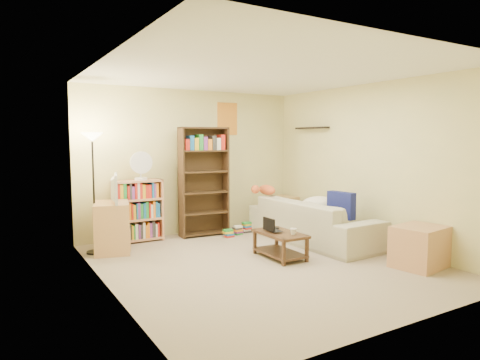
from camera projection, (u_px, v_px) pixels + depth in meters
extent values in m
plane|color=tan|center=(262.00, 263.00, 5.70)|extent=(4.50, 4.50, 0.00)
cube|color=beige|center=(191.00, 162.00, 7.51)|extent=(4.00, 0.04, 2.50)
cube|color=beige|center=(409.00, 186.00, 3.66)|extent=(4.00, 0.04, 2.50)
cube|color=beige|center=(107.00, 177.00, 4.56)|extent=(0.04, 4.50, 2.50)
cube|color=beige|center=(370.00, 165.00, 6.60)|extent=(0.04, 4.50, 2.50)
cube|color=white|center=(263.00, 72.00, 5.46)|extent=(4.00, 4.50, 0.04)
cube|color=red|center=(227.00, 119.00, 7.79)|extent=(0.40, 0.02, 0.58)
cube|color=black|center=(312.00, 128.00, 7.62)|extent=(0.12, 0.80, 0.03)
imported|color=#BCB89C|center=(313.00, 221.00, 6.88)|extent=(2.39, 1.06, 0.68)
cube|color=navy|center=(341.00, 205.00, 6.48)|extent=(0.19, 0.46, 0.40)
ellipsoid|color=white|center=(318.00, 205.00, 6.99)|extent=(0.63, 0.45, 0.27)
ellipsoid|color=orange|center=(267.00, 190.00, 7.45)|extent=(0.43, 0.20, 0.17)
sphere|color=orange|center=(255.00, 189.00, 7.32)|extent=(0.15, 0.15, 0.15)
cube|color=#452C1A|center=(280.00, 234.00, 5.94)|extent=(0.46, 0.81, 0.04)
cube|color=#452C1A|center=(280.00, 253.00, 5.96)|extent=(0.44, 0.77, 0.03)
cube|color=#452C1A|center=(284.00, 253.00, 5.55)|extent=(0.04, 0.04, 0.36)
cube|color=#452C1A|center=(307.00, 249.00, 5.74)|extent=(0.04, 0.04, 0.36)
cube|color=#452C1A|center=(255.00, 241.00, 6.16)|extent=(0.04, 0.04, 0.36)
cube|color=#452C1A|center=(277.00, 238.00, 6.35)|extent=(0.04, 0.04, 0.36)
imported|color=black|center=(276.00, 230.00, 6.02)|extent=(0.36, 0.25, 0.03)
cube|color=white|center=(269.00, 224.00, 5.95)|extent=(0.01, 0.27, 0.18)
imported|color=white|center=(293.00, 232.00, 5.78)|extent=(0.11, 0.11, 0.09)
cube|color=black|center=(274.00, 228.00, 6.21)|extent=(0.08, 0.15, 0.02)
cube|color=tan|center=(112.00, 227.00, 6.26)|extent=(0.64, 0.78, 0.73)
imported|color=black|center=(111.00, 188.00, 6.20)|extent=(0.76, 0.45, 0.41)
cube|color=#3C2617|center=(204.00, 182.00, 7.27)|extent=(0.85, 0.34, 1.85)
cube|color=tan|center=(138.00, 211.00, 6.88)|extent=(0.78, 0.31, 1.00)
cylinder|color=white|center=(141.00, 179.00, 6.84)|extent=(0.20, 0.20, 0.04)
cylinder|color=white|center=(141.00, 172.00, 6.83)|extent=(0.02, 0.02, 0.20)
cylinder|color=white|center=(141.00, 163.00, 6.79)|extent=(0.36, 0.06, 0.36)
cylinder|color=black|center=(96.00, 252.00, 6.21)|extent=(0.26, 0.26, 0.03)
cylinder|color=black|center=(94.00, 197.00, 6.13)|extent=(0.03, 0.03, 1.64)
cone|color=#FFF5C6|center=(92.00, 137.00, 6.05)|extent=(0.29, 0.29, 0.13)
cube|color=tan|center=(282.00, 211.00, 8.18)|extent=(0.56, 0.56, 0.56)
cube|color=tan|center=(419.00, 247.00, 5.51)|extent=(0.71, 0.63, 0.53)
cube|color=red|center=(228.00, 233.00, 7.22)|extent=(0.15, 0.12, 0.13)
cube|color=#1966B2|center=(238.00, 230.00, 7.40)|extent=(0.15, 0.12, 0.16)
cube|color=gold|center=(247.00, 227.00, 7.58)|extent=(0.15, 0.12, 0.19)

